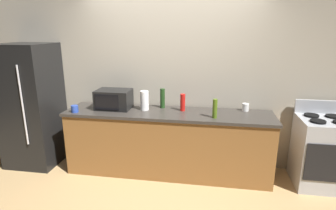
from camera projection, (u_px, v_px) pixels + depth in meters
name	position (u px, v px, depth m)	size (l,w,h in m)	color
ground_plane	(163.00, 186.00, 3.60)	(8.00, 8.00, 0.00)	tan
back_wall	(173.00, 75.00, 4.01)	(6.40, 0.10, 2.70)	#B2A893
counter_run	(168.00, 142.00, 3.86)	(2.84, 0.64, 0.90)	brown
refrigerator	(32.00, 105.00, 4.06)	(0.72, 0.73, 1.80)	black
stove_range	(320.00, 152.00, 3.54)	(0.60, 0.61, 1.08)	#B7BABF
microwave	(114.00, 99.00, 3.87)	(0.48, 0.35, 0.27)	black
paper_towel_roll	(144.00, 101.00, 3.80)	(0.12, 0.12, 0.27)	white
bottle_wine	(162.00, 98.00, 3.91)	(0.07, 0.07, 0.28)	#1E3F19
bottle_olive_oil	(215.00, 109.00, 3.46)	(0.06, 0.06, 0.25)	#4C6B19
bottle_hot_sauce	(183.00, 102.00, 3.77)	(0.07, 0.07, 0.24)	red
mug_white	(245.00, 107.00, 3.78)	(0.09, 0.09, 0.10)	white
mug_blue	(75.00, 109.00, 3.72)	(0.10, 0.10, 0.09)	#2D4CB2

